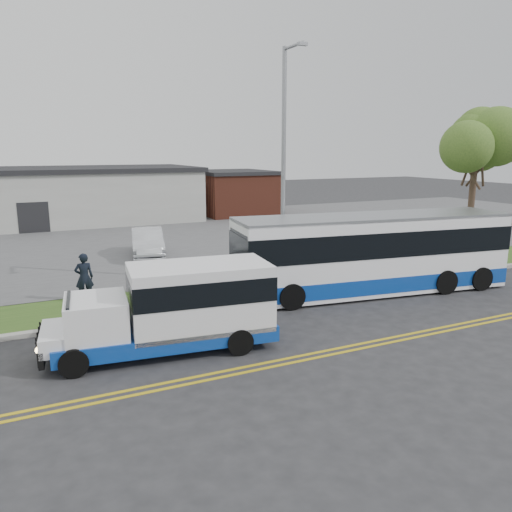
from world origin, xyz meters
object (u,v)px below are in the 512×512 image
shuttle_bus (178,305)px  parked_car_a (147,242)px  streetlight_near (284,162)px  pedestrian (84,277)px  transit_bus (372,253)px  tree_east (477,139)px

shuttle_bus → parked_car_a: (2.14, 12.89, -0.48)m
streetlight_near → pedestrian: (-7.84, 1.14, -4.21)m
streetlight_near → shuttle_bus: 8.45m
transit_bus → pedestrian: transit_bus is taller
shuttle_bus → pedestrian: shuttle_bus is taller
pedestrian → parked_car_a: pedestrian is taller
streetlight_near → parked_car_a: 10.11m
pedestrian → parked_car_a: (4.07, 7.16, -0.17)m
parked_car_a → tree_east: bearing=-17.7°
tree_east → streetlight_near: 11.05m
shuttle_bus → transit_bus: size_ratio=0.58×
transit_bus → pedestrian: size_ratio=6.28×
streetlight_near → transit_bus: bearing=-35.9°
streetlight_near → pedestrian: streetlight_near is taller
streetlight_near → tree_east: bearing=1.4°
tree_east → parked_car_a: bearing=151.5°
streetlight_near → transit_bus: streetlight_near is taller
tree_east → shuttle_bus: (-16.92, -4.87, -4.88)m
parked_car_a → pedestrian: bearing=-108.9°
tree_east → parked_car_a: size_ratio=1.83×
streetlight_near → parked_car_a: size_ratio=2.08×
tree_east → pedestrian: (-18.84, 0.86, -5.18)m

